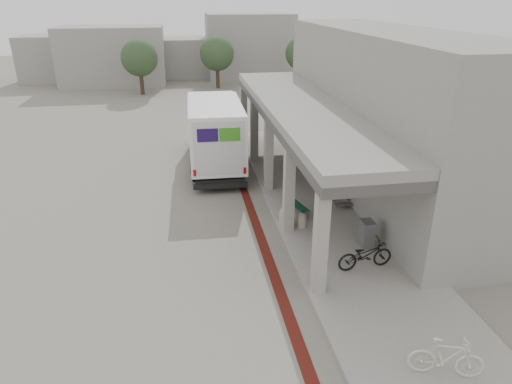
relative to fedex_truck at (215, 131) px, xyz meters
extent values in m
plane|color=slate|center=(0.00, -8.46, -1.86)|extent=(120.00, 120.00, 0.00)
cube|color=#4E160F|center=(1.00, -6.46, -1.85)|extent=(0.35, 40.00, 0.01)
cube|color=gray|center=(4.00, -8.46, -1.80)|extent=(4.40, 28.00, 0.12)
cube|color=gray|center=(7.35, -3.96, 1.64)|extent=(4.30, 17.00, 7.00)
cube|color=#484543|center=(3.60, -3.96, 1.64)|extent=(3.40, 16.90, 0.35)
cube|color=gray|center=(3.60, -3.96, 1.99)|extent=(3.40, 16.90, 0.35)
cube|color=gray|center=(-8.00, 25.54, 0.89)|extent=(10.00, 6.00, 5.50)
cube|color=gray|center=(-1.00, 29.54, 0.14)|extent=(8.00, 6.00, 4.00)
cube|color=gray|center=(6.00, 27.54, 1.39)|extent=(9.00, 6.00, 6.50)
cube|color=gray|center=(-14.00, 28.54, 0.39)|extent=(7.00, 5.00, 4.50)
cylinder|color=#38281C|center=(-5.00, 19.54, -0.66)|extent=(0.36, 0.36, 2.40)
sphere|color=#243A22|center=(-5.00, 19.54, 1.34)|extent=(3.20, 3.20, 3.20)
cylinder|color=#38281C|center=(2.00, 21.54, -0.66)|extent=(0.36, 0.36, 2.40)
sphere|color=#243A22|center=(2.00, 21.54, 1.34)|extent=(3.20, 3.20, 3.20)
cylinder|color=#38281C|center=(10.00, 20.54, -0.66)|extent=(0.36, 0.36, 2.40)
sphere|color=#243A22|center=(10.00, 20.54, 1.34)|extent=(3.20, 3.20, 3.20)
cube|color=black|center=(0.00, -0.04, -1.43)|extent=(2.44, 7.57, 0.32)
cube|color=white|center=(-0.02, -1.00, 0.23)|extent=(2.72, 5.64, 2.79)
cube|color=white|center=(0.07, 2.70, 0.07)|extent=(2.63, 2.10, 2.47)
cube|color=white|center=(0.10, 3.82, -0.84)|extent=(2.38, 0.70, 0.86)
cube|color=black|center=(0.09, 3.56, 0.66)|extent=(2.37, 0.58, 1.13)
cube|color=black|center=(-0.10, -3.90, -1.48)|extent=(2.47, 0.33, 0.19)
cube|color=#22104B|center=(-1.30, -0.22, 0.72)|extent=(0.06, 1.50, 0.80)
cube|color=#3A9420|center=(-1.34, -1.83, 0.72)|extent=(0.06, 1.50, 0.80)
cube|color=#22104B|center=(-0.58, -3.81, 0.88)|extent=(0.91, 0.06, 0.59)
cube|color=#3A9420|center=(0.39, -3.84, 0.88)|extent=(0.91, 0.06, 0.59)
cylinder|color=black|center=(-1.06, 2.78, -1.37)|extent=(0.32, 0.97, 0.97)
cylinder|color=black|center=(1.20, 2.72, -1.37)|extent=(0.32, 0.97, 0.97)
cylinder|color=black|center=(-1.18, -2.15, -1.37)|extent=(0.32, 0.97, 0.97)
cylinder|color=black|center=(1.07, -2.21, -1.37)|extent=(0.32, 0.97, 0.97)
cube|color=slate|center=(2.92, -7.24, -1.56)|extent=(0.37, 0.16, 0.36)
cube|color=slate|center=(2.56, -5.88, -1.56)|extent=(0.37, 0.16, 0.36)
cube|color=#13392B|center=(2.61, -6.59, -1.36)|extent=(0.54, 1.67, 0.04)
cube|color=#13392B|center=(2.74, -6.56, -1.36)|extent=(0.54, 1.67, 0.04)
cube|color=#13392B|center=(2.87, -6.53, -1.36)|extent=(0.54, 1.67, 0.04)
cylinder|color=tan|center=(2.65, -7.87, -1.55)|extent=(0.38, 0.38, 0.38)
sphere|color=tan|center=(2.65, -7.87, -1.36)|extent=(0.38, 0.38, 0.38)
cylinder|color=tan|center=(2.10, -7.46, -1.51)|extent=(0.45, 0.45, 0.45)
sphere|color=tan|center=(2.10, -7.46, -1.29)|extent=(0.45, 0.45, 0.45)
cube|color=slate|center=(4.55, -9.65, -1.25)|extent=(0.45, 0.59, 0.97)
imported|color=black|center=(3.95, -11.01, -1.24)|extent=(1.94, 0.85, 0.99)
imported|color=beige|center=(4.07, -15.66, -1.21)|extent=(1.81, 1.02, 1.05)
camera|label=1|loc=(-1.60, -22.97, 6.50)|focal=32.00mm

